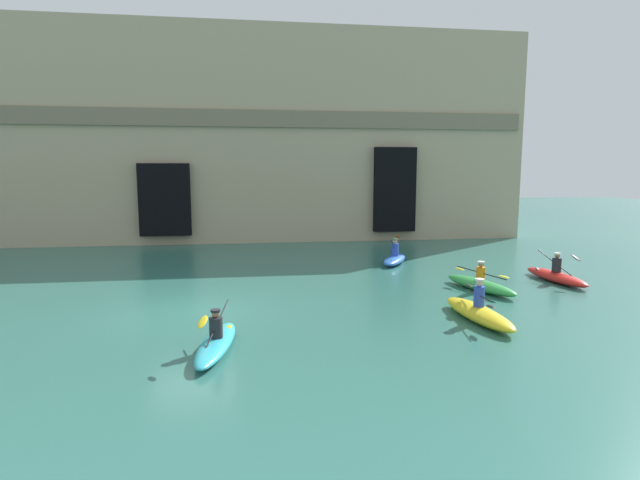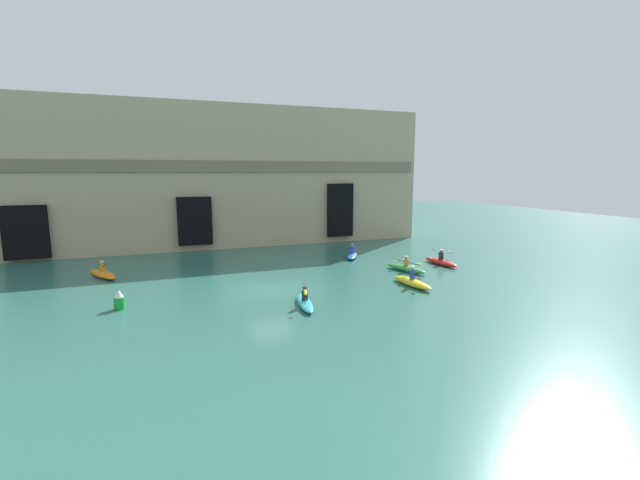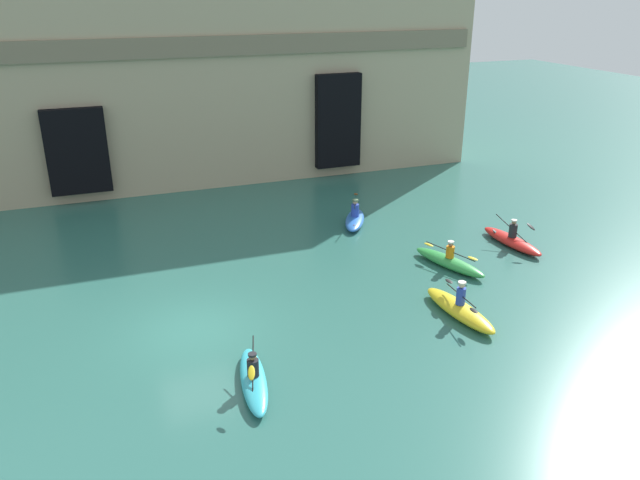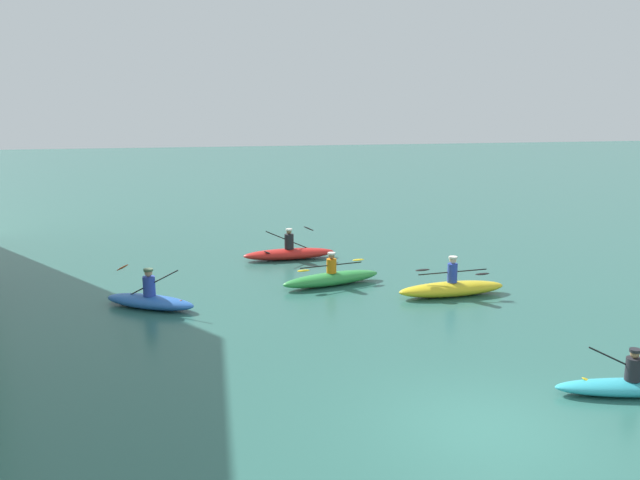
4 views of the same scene
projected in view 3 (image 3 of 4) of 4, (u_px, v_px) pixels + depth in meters
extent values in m
plane|color=#2D665B|center=(195.00, 329.00, 19.69)|extent=(120.00, 120.00, 0.00)
cube|color=tan|center=(78.00, 63.00, 31.95)|extent=(42.57, 6.77, 12.71)
cube|color=#7C6E59|center=(76.00, 51.00, 28.62)|extent=(41.72, 0.24, 0.97)
cube|color=black|center=(77.00, 151.00, 30.10)|extent=(2.86, 0.70, 4.13)
cube|color=black|center=(337.00, 121.00, 34.33)|extent=(2.54, 0.70, 5.10)
ellipsoid|color=#33B2C6|center=(254.00, 380.00, 16.86)|extent=(1.18, 3.27, 0.33)
cylinder|color=#232328|center=(253.00, 368.00, 16.70)|extent=(0.32, 0.32, 0.49)
sphere|color=#9E704C|center=(252.00, 357.00, 16.58)|extent=(0.19, 0.19, 0.19)
cylinder|color=#232328|center=(252.00, 354.00, 16.55)|extent=(0.24, 0.24, 0.06)
cylinder|color=black|center=(253.00, 367.00, 16.70)|extent=(0.56, 1.79, 0.86)
ellipsoid|color=yellow|center=(251.00, 373.00, 15.81)|extent=(0.29, 0.46, 0.23)
ellipsoid|color=yellow|center=(254.00, 362.00, 17.58)|extent=(0.29, 0.46, 0.23)
ellipsoid|color=blue|center=(355.00, 220.00, 28.30)|extent=(2.07, 2.89, 0.38)
cylinder|color=#2D47B7|center=(355.00, 210.00, 28.12)|extent=(0.35, 0.35, 0.56)
sphere|color=tan|center=(355.00, 202.00, 27.98)|extent=(0.22, 0.22, 0.22)
cylinder|color=#4C6B4C|center=(355.00, 200.00, 27.94)|extent=(0.28, 0.28, 0.06)
cylinder|color=black|center=(355.00, 210.00, 28.11)|extent=(0.86, 1.73, 1.06)
ellipsoid|color=#D84C19|center=(356.00, 194.00, 28.71)|extent=(0.34, 0.45, 0.25)
ellipsoid|color=#D84C19|center=(354.00, 226.00, 27.51)|extent=(0.34, 0.45, 0.25)
ellipsoid|color=yellow|center=(459.00, 310.00, 20.42)|extent=(1.13, 3.46, 0.43)
cylinder|color=#2D47B7|center=(461.00, 296.00, 20.23)|extent=(0.30, 0.30, 0.58)
sphere|color=beige|center=(462.00, 285.00, 20.07)|extent=(0.21, 0.21, 0.21)
cylinder|color=silver|center=(462.00, 283.00, 20.04)|extent=(0.27, 0.27, 0.06)
cylinder|color=black|center=(461.00, 295.00, 20.21)|extent=(0.28, 2.07, 0.20)
ellipsoid|color=black|center=(449.00, 281.00, 21.01)|extent=(0.23, 0.46, 0.08)
ellipsoid|color=black|center=(474.00, 310.00, 19.42)|extent=(0.23, 0.46, 0.08)
ellipsoid|color=red|center=(512.00, 241.00, 25.95)|extent=(1.03, 3.43, 0.40)
cylinder|color=#232328|center=(513.00, 231.00, 25.78)|extent=(0.34, 0.34, 0.55)
sphere|color=#9E704C|center=(514.00, 222.00, 25.64)|extent=(0.19, 0.19, 0.19)
cylinder|color=silver|center=(514.00, 220.00, 25.61)|extent=(0.24, 0.24, 0.06)
cylinder|color=black|center=(513.00, 230.00, 25.76)|extent=(0.58, 1.76, 0.90)
ellipsoid|color=black|center=(496.00, 233.00, 26.49)|extent=(0.30, 0.45, 0.23)
ellipsoid|color=black|center=(531.00, 227.00, 25.04)|extent=(0.30, 0.45, 0.23)
ellipsoid|color=green|center=(449.00, 262.00, 23.95)|extent=(1.69, 3.44, 0.41)
cylinder|color=orange|center=(450.00, 252.00, 23.79)|extent=(0.32, 0.32, 0.45)
sphere|color=#9E704C|center=(451.00, 244.00, 23.66)|extent=(0.20, 0.20, 0.20)
cylinder|color=silver|center=(451.00, 242.00, 23.63)|extent=(0.25, 0.25, 0.06)
cylinder|color=black|center=(450.00, 251.00, 23.78)|extent=(0.88, 2.15, 0.13)
ellipsoid|color=yellow|center=(473.00, 258.00, 23.06)|extent=(0.33, 0.48, 0.07)
ellipsoid|color=yellow|center=(429.00, 245.00, 24.50)|extent=(0.33, 0.48, 0.07)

